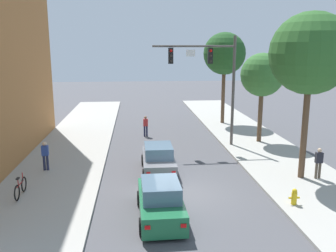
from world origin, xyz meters
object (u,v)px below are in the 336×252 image
(pedestrian_crossing_road, at_px, (146,125))
(car_lead_grey, at_px, (158,160))
(traffic_signal_mast, at_px, (212,71))
(bicycle_leaning, at_px, (20,188))
(pedestrian_sidewalk_right_walker, at_px, (319,162))
(street_tree_third, at_px, (224,54))
(street_tree_nearest, at_px, (311,54))
(fire_hydrant, at_px, (294,197))
(pedestrian_sidewalk_left_walker, at_px, (45,154))
(street_tree_second, at_px, (262,75))
(car_following_green, at_px, (160,201))

(pedestrian_crossing_road, bearing_deg, car_lead_grey, -87.00)
(traffic_signal_mast, bearing_deg, bicycle_leaning, -142.51)
(traffic_signal_mast, height_order, pedestrian_sidewalk_right_walker, traffic_signal_mast)
(bicycle_leaning, distance_m, street_tree_third, 21.29)
(street_tree_nearest, relative_size, street_tree_third, 1.05)
(fire_hydrant, xyz_separation_m, street_tree_third, (1.10, 17.68, 5.81))
(pedestrian_sidewalk_left_walker, bearing_deg, street_tree_second, 20.24)
(traffic_signal_mast, relative_size, fire_hydrant, 10.42)
(street_tree_second, bearing_deg, pedestrian_sidewalk_left_walker, -159.76)
(traffic_signal_mast, bearing_deg, pedestrian_sidewalk_right_walker, -59.19)
(pedestrian_sidewalk_right_walker, distance_m, street_tree_second, 8.73)
(pedestrian_crossing_road, height_order, street_tree_third, street_tree_third)
(street_tree_nearest, height_order, street_tree_third, street_tree_nearest)
(street_tree_third, bearing_deg, bicycle_leaning, -130.29)
(car_lead_grey, bearing_deg, pedestrian_sidewalk_right_walker, -14.79)
(street_tree_second, bearing_deg, car_following_green, -125.56)
(car_lead_grey, distance_m, fire_hydrant, 7.61)
(pedestrian_sidewalk_right_walker, height_order, street_tree_third, street_tree_third)
(pedestrian_sidewalk_right_walker, xyz_separation_m, street_tree_nearest, (-0.77, 0.27, 5.48))
(car_following_green, bearing_deg, pedestrian_sidewalk_left_walker, 134.50)
(pedestrian_crossing_road, distance_m, bicycle_leaning, 13.06)
(bicycle_leaning, height_order, street_tree_second, street_tree_second)
(traffic_signal_mast, distance_m, car_lead_grey, 7.82)
(car_following_green, height_order, bicycle_leaning, car_following_green)
(fire_hydrant, bearing_deg, street_tree_third, 86.44)
(traffic_signal_mast, distance_m, pedestrian_sidewalk_right_walker, 9.31)
(fire_hydrant, distance_m, street_tree_second, 11.87)
(pedestrian_crossing_road, bearing_deg, traffic_signal_mast, -38.29)
(car_lead_grey, height_order, pedestrian_sidewalk_right_walker, pedestrian_sidewalk_right_walker)
(traffic_signal_mast, relative_size, car_following_green, 1.76)
(street_tree_third, bearing_deg, street_tree_nearest, -87.06)
(bicycle_leaning, bearing_deg, street_tree_third, 49.71)
(pedestrian_crossing_road, relative_size, pedestrian_sidewalk_right_walker, 1.00)
(pedestrian_sidewalk_left_walker, distance_m, pedestrian_crossing_road, 9.84)
(car_lead_grey, xyz_separation_m, street_tree_nearest, (7.43, -1.90, 5.82))
(fire_hydrant, bearing_deg, street_tree_nearest, 60.54)
(car_lead_grey, distance_m, pedestrian_crossing_road, 8.44)
(traffic_signal_mast, height_order, car_lead_grey, traffic_signal_mast)
(pedestrian_sidewalk_right_walker, relative_size, street_tree_third, 0.20)
(bicycle_leaning, xyz_separation_m, fire_hydrant, (12.15, -2.05, -0.03))
(pedestrian_sidewalk_left_walker, bearing_deg, street_tree_third, 42.94)
(pedestrian_sidewalk_left_walker, distance_m, pedestrian_sidewalk_right_walker, 14.69)
(pedestrian_sidewalk_left_walker, xyz_separation_m, street_tree_third, (12.94, 12.04, 5.26))
(street_tree_second, xyz_separation_m, street_tree_third, (-1.06, 6.88, 1.37))
(car_following_green, bearing_deg, fire_hydrant, 4.22)
(car_following_green, bearing_deg, traffic_signal_mast, 68.12)
(traffic_signal_mast, relative_size, pedestrian_sidewalk_right_walker, 4.57)
(pedestrian_crossing_road, xyz_separation_m, street_tree_nearest, (7.87, -10.33, 5.63))
(car_lead_grey, relative_size, bicycle_leaning, 2.40)
(pedestrian_sidewalk_left_walker, bearing_deg, fire_hydrant, -25.47)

